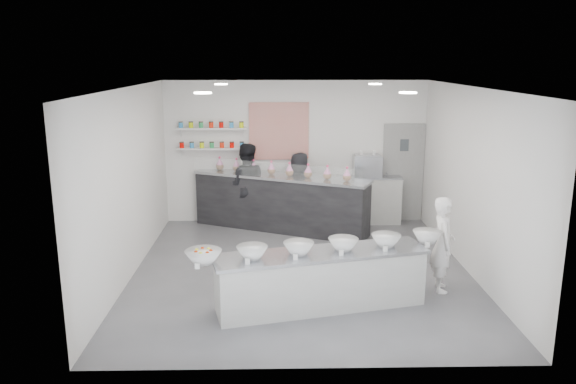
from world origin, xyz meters
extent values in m
plane|color=#515156|center=(0.00, 0.00, 0.00)|extent=(6.00, 6.00, 0.00)
plane|color=white|center=(0.00, 0.00, 3.00)|extent=(6.00, 6.00, 0.00)
plane|color=white|center=(0.00, 3.00, 1.50)|extent=(5.50, 0.00, 5.50)
plane|color=white|center=(-2.75, 0.00, 1.50)|extent=(0.00, 6.00, 6.00)
plane|color=white|center=(2.75, 0.00, 1.50)|extent=(0.00, 6.00, 6.00)
cube|color=gray|center=(2.30, 2.97, 1.05)|extent=(0.88, 0.04, 2.10)
cube|color=red|center=(-0.35, 2.98, 1.95)|extent=(1.25, 0.03, 1.20)
cube|color=silver|center=(-1.75, 2.90, 1.60)|extent=(1.45, 0.22, 0.04)
cube|color=silver|center=(-1.75, 2.90, 2.02)|extent=(1.45, 0.22, 0.04)
cylinder|color=white|center=(-1.40, -1.00, 2.98)|extent=(0.24, 0.24, 0.02)
cylinder|color=white|center=(1.40, -1.00, 2.98)|extent=(0.24, 0.24, 0.02)
cylinder|color=white|center=(-1.40, 1.60, 2.98)|extent=(0.24, 0.24, 0.02)
cylinder|color=white|center=(1.40, 1.60, 2.98)|extent=(0.24, 0.24, 0.02)
cube|color=beige|center=(0.21, -1.38, 0.41)|extent=(3.09, 1.38, 0.82)
cube|color=black|center=(-0.33, 2.33, 0.57)|extent=(3.62, 2.15, 1.14)
cube|color=white|center=(-0.46, 2.04, 1.29)|extent=(3.30, 1.53, 0.31)
cube|color=beige|center=(1.55, 2.78, 0.51)|extent=(1.36, 0.43, 1.01)
cube|color=#93969E|center=(1.50, 2.78, 1.23)|extent=(0.58, 0.40, 0.44)
imported|color=white|center=(2.08, -0.81, 0.73)|extent=(0.41, 0.57, 1.45)
imported|color=black|center=(-1.04, 2.60, 0.88)|extent=(0.88, 0.70, 1.75)
imported|color=black|center=(0.07, 2.60, 0.78)|extent=(0.86, 0.65, 1.56)
camera|label=1|loc=(-0.40, -8.74, 3.44)|focal=35.00mm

